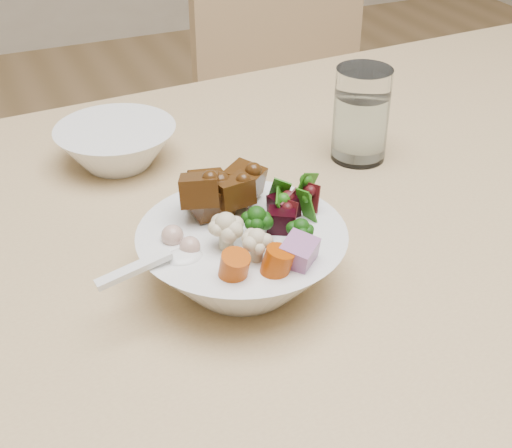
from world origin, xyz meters
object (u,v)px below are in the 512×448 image
at_px(dining_table, 425,237).
at_px(food_bowl, 243,253).
at_px(side_bowl, 117,146).
at_px(chair_far, 303,130).
at_px(water_glass, 361,118).

xyz_separation_m(dining_table, food_bowl, (-0.28, -0.08, 0.11)).
relative_size(food_bowl, side_bowl, 1.32).
xyz_separation_m(chair_far, water_glass, (-0.20, -0.54, 0.29)).
xyz_separation_m(chair_far, side_bowl, (-0.49, -0.43, 0.26)).
relative_size(water_glass, side_bowl, 0.79).
distance_m(water_glass, side_bowl, 0.31).
bearing_deg(chair_far, side_bowl, -142.25).
height_order(chair_far, side_bowl, chair_far).
xyz_separation_m(water_glass, side_bowl, (-0.29, 0.11, -0.03)).
distance_m(food_bowl, water_glass, 0.30).
bearing_deg(dining_table, side_bowl, 144.63).
bearing_deg(dining_table, water_glass, 110.58).
relative_size(dining_table, food_bowl, 7.99).
xyz_separation_m(dining_table, chair_far, (0.16, 0.64, -0.16)).
bearing_deg(food_bowl, chair_far, 58.58).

